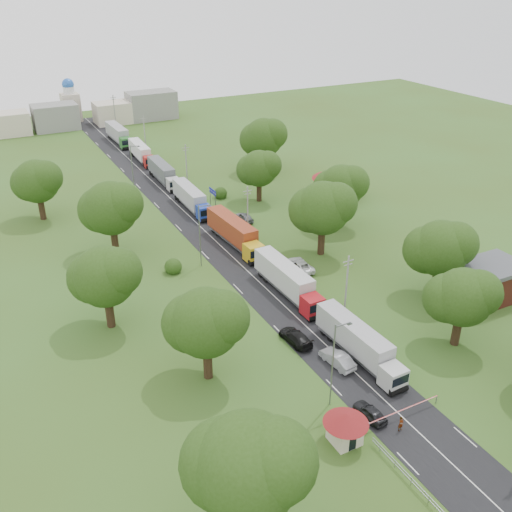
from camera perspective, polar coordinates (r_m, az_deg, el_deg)
ground at (r=78.08m, az=2.50°, el=-4.67°), size 260.00×260.00×0.00m
road at (r=93.77m, az=-3.55°, el=1.03°), size 8.00×200.00×0.04m
boom_barrier at (r=60.74m, az=13.51°, el=-15.17°), size 9.22×0.35×1.18m
guard_booth at (r=56.98m, az=8.95°, el=-16.29°), size 4.40×4.40×3.45m
guard_rail at (r=54.69m, az=17.43°, el=-23.12°), size 0.10×17.00×1.70m
info_sign at (r=107.15m, az=-4.36°, el=6.14°), size 0.12×3.10×4.10m
pole_1 at (r=73.35m, az=9.03°, el=-3.01°), size 1.60×0.24×9.00m
pole_2 at (r=94.81m, az=-0.84°, el=4.48°), size 1.60×0.24×9.00m
pole_3 at (r=119.01m, az=-6.98°, el=9.02°), size 1.60×0.24×9.00m
pole_4 at (r=144.60m, az=-11.07°, el=11.94°), size 1.60×0.24×9.00m
pole_5 at (r=170.94m, az=-13.97°, el=13.94°), size 1.60×0.24×9.00m
lamp_0 at (r=58.70m, az=7.82°, el=-10.37°), size 2.03×0.22×10.00m
lamp_1 at (r=85.39m, az=-5.55°, el=2.35°), size 2.03×0.22×10.00m
lamp_2 at (r=116.56m, az=-12.21°, el=8.67°), size 2.03×0.22×10.00m
tree_2 at (r=70.74m, az=19.91°, el=-3.84°), size 8.00×8.00×10.10m
tree_3 at (r=80.38m, az=17.93°, el=0.78°), size 8.80×8.80×11.07m
tree_4 at (r=88.48m, az=6.67°, el=4.82°), size 9.60×9.60×12.05m
tree_5 at (r=99.67m, az=8.46°, el=6.89°), size 8.80×8.80×11.07m
tree_6 at (r=110.02m, az=0.28°, el=8.77°), size 8.00×8.00×10.10m
tree_7 at (r=126.42m, az=0.74°, el=11.78°), size 9.60×9.60×12.05m
tree_9 at (r=45.12m, az=-0.87°, el=-20.12°), size 9.60×9.60×12.05m
tree_10 at (r=61.17m, az=-5.10°, el=-6.58°), size 8.80×8.80×11.07m
tree_11 at (r=71.99m, az=-14.92°, el=-1.94°), size 8.80×8.80×11.07m
tree_12 at (r=90.67m, az=-14.36°, el=4.69°), size 9.60×9.60×12.05m
tree_13 at (r=108.38m, az=-21.09°, el=7.01°), size 8.80×8.80×11.07m
house_brick at (r=84.12m, az=22.38°, el=-2.32°), size 8.60×6.60×5.20m
house_cream at (r=114.34m, az=8.23°, el=7.64°), size 10.08×10.08×5.80m
distant_town at (r=174.94m, az=-15.91°, el=13.59°), size 52.00×8.00×8.00m
church at (r=181.41m, az=-18.06°, el=14.38°), size 5.00×5.00×12.30m
truck_0 at (r=67.69m, az=10.22°, el=-8.48°), size 2.83×14.55×4.03m
truck_1 at (r=79.03m, az=3.15°, el=-2.39°), size 2.83×15.18×4.20m
truck_2 at (r=92.89m, az=-2.15°, el=2.38°), size 3.42×15.81×4.37m
truck_3 at (r=108.21m, az=-6.50°, el=5.77°), size 2.71×14.56×4.03m
truck_4 at (r=123.15m, az=-9.29°, el=8.23°), size 2.75×14.54×4.03m
truck_5 at (r=138.61m, az=-11.43°, el=10.14°), size 2.84×14.18×3.92m
truck_6 at (r=154.98m, az=-13.62°, el=11.76°), size 2.92×15.41×4.27m
car_lane_front at (r=60.85m, az=11.33°, el=-15.08°), size 1.89×4.09×1.36m
car_lane_mid at (r=66.96m, az=8.14°, el=-10.16°), size 2.22×5.02×1.60m
car_lane_rear at (r=70.02m, az=3.98°, el=-8.11°), size 2.55×5.38×1.52m
car_verge_near at (r=85.97m, az=4.34°, el=-0.94°), size 2.96×5.98×1.63m
car_verge_far at (r=102.56m, az=-1.16°, el=3.90°), size 1.89×4.55×1.54m
pedestrian_near at (r=60.04m, az=14.29°, el=-15.98°), size 0.64×0.47×1.63m
pedestrian_booth at (r=57.84m, az=9.77°, el=-17.24°), size 1.00×1.11×1.88m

